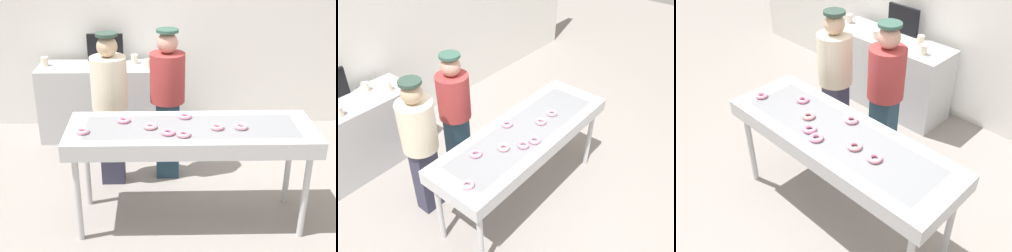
% 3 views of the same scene
% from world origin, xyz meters
% --- Properties ---
extents(ground_plane, '(16.00, 16.00, 0.00)m').
position_xyz_m(ground_plane, '(0.00, 0.00, 0.00)').
color(ground_plane, gray).
extents(back_wall, '(8.00, 0.12, 3.00)m').
position_xyz_m(back_wall, '(0.00, 2.29, 1.50)').
color(back_wall, white).
rests_on(back_wall, ground).
extents(fryer_conveyor, '(2.14, 0.71, 0.95)m').
position_xyz_m(fryer_conveyor, '(0.00, 0.00, 0.87)').
color(fryer_conveyor, '#B7BABF').
rests_on(fryer_conveyor, ground).
extents(strawberry_donut_0, '(0.15, 0.15, 0.03)m').
position_xyz_m(strawberry_donut_0, '(-0.59, 0.12, 0.97)').
color(strawberry_donut_0, pink).
rests_on(strawberry_donut_0, fryer_conveyor).
extents(strawberry_donut_1, '(0.13, 0.13, 0.03)m').
position_xyz_m(strawberry_donut_1, '(-0.04, 0.19, 0.97)').
color(strawberry_donut_1, pink).
rests_on(strawberry_donut_1, fryer_conveyor).
extents(strawberry_donut_2, '(0.15, 0.15, 0.03)m').
position_xyz_m(strawberry_donut_2, '(-0.92, -0.10, 0.97)').
color(strawberry_donut_2, pink).
rests_on(strawberry_donut_2, fryer_conveyor).
extents(strawberry_donut_3, '(0.14, 0.14, 0.03)m').
position_xyz_m(strawberry_donut_3, '(-0.35, -0.02, 0.97)').
color(strawberry_donut_3, pink).
rests_on(strawberry_donut_3, fryer_conveyor).
extents(strawberry_donut_4, '(0.16, 0.16, 0.03)m').
position_xyz_m(strawberry_donut_4, '(-0.07, -0.18, 0.97)').
color(strawberry_donut_4, pink).
rests_on(strawberry_donut_4, fryer_conveyor).
extents(strawberry_donut_5, '(0.16, 0.16, 0.03)m').
position_xyz_m(strawberry_donut_5, '(0.42, -0.04, 0.97)').
color(strawberry_donut_5, pink).
rests_on(strawberry_donut_5, fryer_conveyor).
extents(strawberry_donut_6, '(0.16, 0.16, 0.03)m').
position_xyz_m(strawberry_donut_6, '(-0.20, -0.14, 0.97)').
color(strawberry_donut_6, pink).
rests_on(strawberry_donut_6, fryer_conveyor).
extents(strawberry_donut_7, '(0.15, 0.15, 0.03)m').
position_xyz_m(strawberry_donut_7, '(0.22, -0.04, 0.97)').
color(strawberry_donut_7, pink).
rests_on(strawberry_donut_7, fryer_conveyor).
extents(worker_baker, '(0.36, 0.36, 1.61)m').
position_xyz_m(worker_baker, '(-0.19, 0.82, 0.93)').
color(worker_baker, '#1E384B').
rests_on(worker_baker, ground).
extents(worker_assistant, '(0.36, 0.36, 1.61)m').
position_xyz_m(worker_assistant, '(-0.76, 0.71, 0.92)').
color(worker_assistant, '#303046').
rests_on(worker_assistant, ground).
extents(prep_counter, '(1.62, 0.55, 0.94)m').
position_xyz_m(prep_counter, '(-0.94, 1.84, 0.47)').
color(prep_counter, '#B7BABF').
rests_on(prep_counter, ground).
extents(paper_cup_0, '(0.09, 0.09, 0.11)m').
position_xyz_m(paper_cup_0, '(-0.57, 1.94, 0.99)').
color(paper_cup_0, beige).
rests_on(paper_cup_0, prep_counter).
extents(paper_cup_1, '(0.09, 0.09, 0.11)m').
position_xyz_m(paper_cup_1, '(-1.66, 1.86, 0.99)').
color(paper_cup_1, beige).
rests_on(paper_cup_1, prep_counter).
extents(paper_cup_2, '(0.09, 0.09, 0.11)m').
position_xyz_m(paper_cup_2, '(-0.40, 1.74, 0.99)').
color(paper_cup_2, beige).
rests_on(paper_cup_2, prep_counter).
extents(paper_cup_3, '(0.09, 0.09, 0.11)m').
position_xyz_m(paper_cup_3, '(-1.05, 1.69, 0.99)').
color(paper_cup_3, beige).
rests_on(paper_cup_3, prep_counter).
extents(menu_display, '(0.45, 0.04, 0.34)m').
position_xyz_m(menu_display, '(-0.94, 2.06, 1.11)').
color(menu_display, black).
rests_on(menu_display, prep_counter).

